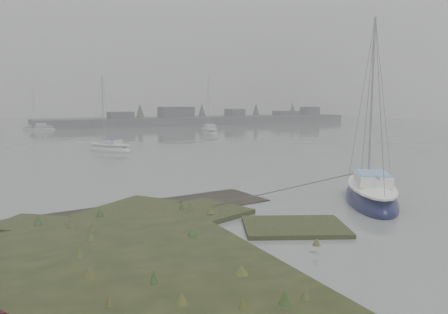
# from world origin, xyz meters

# --- Properties ---
(ground) EXTENTS (160.00, 160.00, 0.00)m
(ground) POSITION_xyz_m (0.00, 30.00, 0.00)
(ground) COLOR slate
(ground) RESTS_ON ground
(far_shoreline) EXTENTS (60.00, 8.00, 4.15)m
(far_shoreline) POSITION_xyz_m (26.84, 61.90, 0.85)
(far_shoreline) COLOR #4C4F51
(far_shoreline) RESTS_ON ground
(sailboat_main) EXTENTS (5.31, 6.17, 8.71)m
(sailboat_main) POSITION_xyz_m (5.92, 1.24, 0.27)
(sailboat_main) COLOR #0D1034
(sailboat_main) RESTS_ON ground
(sailboat_white) EXTENTS (3.94, 5.19, 7.10)m
(sailboat_white) POSITION_xyz_m (0.16, 26.11, 0.22)
(sailboat_white) COLOR silver
(sailboat_white) RESTS_ON ground
(sailboat_far_b) EXTENTS (3.13, 6.04, 8.14)m
(sailboat_far_b) POSITION_xyz_m (16.48, 39.82, 0.25)
(sailboat_far_b) COLOR #B4B9BE
(sailboat_far_b) RESTS_ON ground
(sailboat_far_c) EXTENTS (5.16, 3.82, 7.03)m
(sailboat_far_c) POSITION_xyz_m (-3.01, 58.37, 0.22)
(sailboat_far_c) COLOR silver
(sailboat_far_c) RESTS_ON ground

